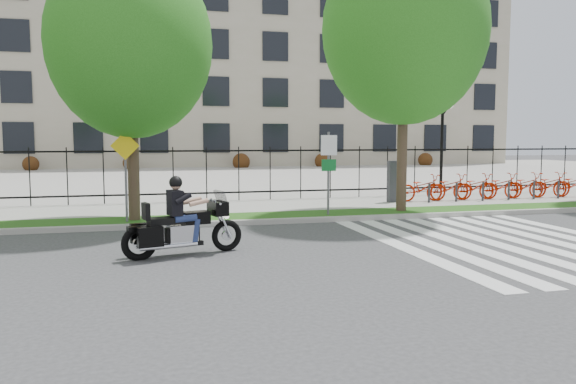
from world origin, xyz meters
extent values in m
plane|color=#323335|center=(0.00, 0.00, 0.00)|extent=(120.00, 120.00, 0.00)
cube|color=#9C9A93|center=(0.00, 4.10, 0.07)|extent=(60.00, 0.20, 0.15)
cube|color=#1E5014|center=(0.00, 4.95, 0.07)|extent=(60.00, 1.50, 0.15)
cube|color=#9B9991|center=(0.00, 7.45, 0.07)|extent=(60.00, 3.50, 0.15)
cube|color=#9B9991|center=(0.00, 25.00, 0.05)|extent=(80.00, 34.00, 0.10)
cube|color=#9E967F|center=(0.00, 45.00, 10.00)|extent=(60.00, 20.00, 20.00)
cylinder|color=black|center=(10.00, 12.00, 2.00)|extent=(0.14, 0.14, 4.00)
cylinder|color=black|center=(10.00, 12.00, 3.90)|extent=(0.06, 0.70, 0.70)
sphere|color=white|center=(9.65, 12.00, 4.00)|extent=(0.36, 0.36, 0.36)
sphere|color=white|center=(10.35, 12.00, 4.00)|extent=(0.36, 0.36, 0.36)
cylinder|color=#33261C|center=(-3.72, 4.95, 1.92)|extent=(0.32, 0.32, 3.55)
ellipsoid|color=#206216|center=(-3.72, 4.95, 5.06)|extent=(4.55, 4.55, 5.23)
cylinder|color=#33261C|center=(4.55, 4.95, 2.22)|extent=(0.32, 0.32, 4.14)
ellipsoid|color=#206216|center=(4.55, 4.95, 5.83)|extent=(5.15, 5.15, 5.92)
cube|color=#2D2D33|center=(5.30, 7.20, 0.90)|extent=(0.35, 0.25, 1.50)
imported|color=#AE1A00|center=(6.50, 7.20, 0.64)|extent=(1.87, 0.65, 0.98)
cylinder|color=#2D2D33|center=(6.50, 6.70, 0.50)|extent=(0.08, 0.08, 0.70)
imported|color=#AE1A00|center=(7.60, 7.20, 0.64)|extent=(1.87, 0.65, 0.98)
cylinder|color=#2D2D33|center=(7.60, 6.70, 0.50)|extent=(0.08, 0.08, 0.70)
imported|color=#AE1A00|center=(8.70, 7.20, 0.64)|extent=(1.87, 0.65, 0.98)
cylinder|color=#2D2D33|center=(8.70, 6.70, 0.50)|extent=(0.08, 0.08, 0.70)
imported|color=#AE1A00|center=(9.80, 7.20, 0.64)|extent=(1.87, 0.65, 0.98)
cylinder|color=#2D2D33|center=(9.80, 6.70, 0.50)|extent=(0.08, 0.08, 0.70)
imported|color=#AE1A00|center=(10.90, 7.20, 0.64)|extent=(1.87, 0.65, 0.98)
cylinder|color=#2D2D33|center=(10.90, 6.70, 0.50)|extent=(0.08, 0.08, 0.70)
imported|color=#AE1A00|center=(12.00, 7.20, 0.64)|extent=(1.87, 0.65, 0.98)
cylinder|color=#2D2D33|center=(12.00, 6.70, 0.50)|extent=(0.08, 0.08, 0.70)
imported|color=#AE1A00|center=(13.10, 7.20, 0.64)|extent=(1.87, 0.65, 0.98)
cylinder|color=#59595B|center=(1.96, 4.60, 1.40)|extent=(0.07, 0.07, 2.50)
cube|color=white|center=(1.96, 4.56, 2.25)|extent=(0.50, 0.03, 0.60)
cube|color=#0C6626|center=(1.96, 4.56, 1.65)|extent=(0.45, 0.03, 0.35)
cylinder|color=#59595B|center=(-3.92, 4.60, 1.35)|extent=(0.07, 0.07, 2.40)
cube|color=yellow|center=(-3.92, 4.56, 2.25)|extent=(0.78, 0.03, 0.78)
torus|color=black|center=(-1.73, 0.59, 0.34)|extent=(0.70, 0.30, 0.69)
torus|color=black|center=(-3.57, 0.11, 0.34)|extent=(0.75, 0.33, 0.73)
cube|color=black|center=(-1.92, 0.54, 0.95)|extent=(0.43, 0.61, 0.30)
cube|color=#26262B|center=(-1.85, 0.55, 1.18)|extent=(0.27, 0.52, 0.30)
cube|color=silver|center=(-2.70, 0.34, 0.45)|extent=(0.67, 0.48, 0.40)
cube|color=black|center=(-2.41, 0.41, 0.78)|extent=(0.62, 0.47, 0.26)
cube|color=black|center=(-3.04, 0.25, 0.76)|extent=(0.77, 0.53, 0.14)
cube|color=black|center=(-3.43, 0.15, 0.98)|extent=(0.18, 0.36, 0.34)
cube|color=black|center=(-3.35, -0.14, 0.50)|extent=(0.53, 0.28, 0.40)
cube|color=black|center=(-3.50, 0.44, 0.50)|extent=(0.53, 0.28, 0.40)
cube|color=black|center=(-2.84, 0.30, 1.12)|extent=(0.33, 0.45, 0.52)
sphere|color=tan|center=(-2.81, 0.31, 1.51)|extent=(0.23, 0.23, 0.23)
sphere|color=black|center=(-2.81, 0.31, 1.55)|extent=(0.27, 0.27, 0.27)
camera|label=1|loc=(-3.47, -11.45, 2.45)|focal=35.00mm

